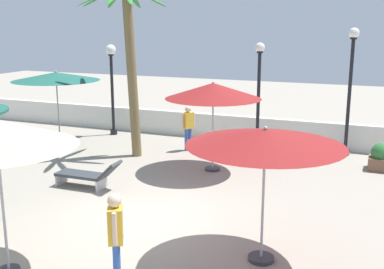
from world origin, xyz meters
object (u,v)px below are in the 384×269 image
(patio_umbrella_0, at_px, (56,77))
(patio_umbrella_2, at_px, (213,91))
(guest_0, at_px, (116,232))
(lounge_chair_0, at_px, (89,174))
(palm_tree_1, at_px, (129,48))
(lamp_post_0, at_px, (112,76))
(patio_umbrella_4, at_px, (265,139))
(planter, at_px, (381,158))
(lamp_post_3, at_px, (259,89))
(guest_3, at_px, (188,124))
(lamp_post_2, at_px, (350,81))

(patio_umbrella_0, height_order, patio_umbrella_2, patio_umbrella_0)
(guest_0, bearing_deg, patio_umbrella_0, 132.66)
(patio_umbrella_2, height_order, lounge_chair_0, patio_umbrella_2)
(palm_tree_1, relative_size, lamp_post_0, 1.59)
(patio_umbrella_4, relative_size, palm_tree_1, 0.50)
(planter, bearing_deg, guest_0, -114.16)
(lamp_post_3, distance_m, guest_3, 2.76)
(lamp_post_0, distance_m, lamp_post_3, 6.09)
(lamp_post_2, xyz_separation_m, planter, (1.15, -1.37, -2.17))
(palm_tree_1, height_order, lamp_post_3, palm_tree_1)
(patio_umbrella_4, relative_size, lamp_post_0, 0.80)
(lamp_post_2, distance_m, planter, 2.81)
(patio_umbrella_4, height_order, guest_3, patio_umbrella_4)
(patio_umbrella_0, relative_size, patio_umbrella_2, 1.08)
(patio_umbrella_0, xyz_separation_m, guest_0, (7.02, -7.61, -1.54))
(patio_umbrella_0, bearing_deg, lamp_post_2, 15.31)
(palm_tree_1, height_order, guest_3, palm_tree_1)
(patio_umbrella_2, relative_size, lamp_post_2, 0.67)
(patio_umbrella_0, relative_size, palm_tree_1, 0.54)
(guest_3, distance_m, planter, 6.44)
(lamp_post_3, relative_size, guest_3, 2.37)
(palm_tree_1, bearing_deg, guest_0, -62.38)
(patio_umbrella_2, relative_size, planter, 3.41)
(guest_0, distance_m, guest_3, 9.17)
(guest_3, bearing_deg, lamp_post_2, 15.54)
(patio_umbrella_0, bearing_deg, lounge_chair_0, -43.79)
(lamp_post_3, xyz_separation_m, lounge_chair_0, (-3.26, -5.70, -1.81))
(lamp_post_0, distance_m, lamp_post_2, 9.08)
(lounge_chair_0, height_order, planter, planter)
(lamp_post_0, relative_size, guest_3, 2.27)
(guest_3, height_order, planter, guest_3)
(patio_umbrella_0, xyz_separation_m, lounge_chair_0, (3.63, -3.48, -2.19))
(palm_tree_1, distance_m, guest_0, 8.91)
(patio_umbrella_0, relative_size, guest_3, 1.95)
(lamp_post_3, relative_size, planter, 4.48)
(guest_3, bearing_deg, lounge_chair_0, -101.83)
(guest_3, bearing_deg, palm_tree_1, -140.12)
(patio_umbrella_0, bearing_deg, patio_umbrella_4, -32.34)
(patio_umbrella_2, distance_m, lamp_post_3, 2.97)
(lamp_post_0, xyz_separation_m, lounge_chair_0, (2.82, -5.92, -2.00))
(patio_umbrella_2, xyz_separation_m, patio_umbrella_4, (2.81, -5.06, -0.07))
(patio_umbrella_4, relative_size, lamp_post_3, 0.76)
(lamp_post_0, xyz_separation_m, planter, (10.22, -1.10, -2.01))
(planter, bearing_deg, patio_umbrella_0, -173.08)
(patio_umbrella_4, relative_size, lounge_chair_0, 1.53)
(patio_umbrella_0, relative_size, lamp_post_2, 0.73)
(planter, bearing_deg, palm_tree_1, -170.05)
(palm_tree_1, height_order, guest_0, palm_tree_1)
(palm_tree_1, distance_m, guest_3, 3.35)
(palm_tree_1, bearing_deg, planter, 9.95)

